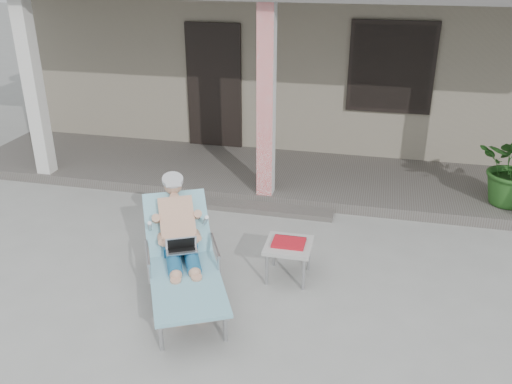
# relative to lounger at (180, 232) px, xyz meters

# --- Properties ---
(ground) EXTENTS (60.00, 60.00, 0.00)m
(ground) POSITION_rel_lounger_xyz_m (0.37, 0.26, -0.73)
(ground) COLOR #9E9E99
(ground) RESTS_ON ground
(house) EXTENTS (10.40, 5.40, 3.30)m
(house) POSITION_rel_lounger_xyz_m (0.37, 6.75, 0.94)
(house) COLOR gray
(house) RESTS_ON ground
(porch_deck) EXTENTS (10.00, 2.00, 0.15)m
(porch_deck) POSITION_rel_lounger_xyz_m (0.37, 3.26, -0.65)
(porch_deck) COLOR #605B56
(porch_deck) RESTS_ON ground
(porch_step) EXTENTS (2.00, 0.30, 0.07)m
(porch_step) POSITION_rel_lounger_xyz_m (0.37, 2.11, -0.69)
(porch_step) COLOR #605B56
(porch_step) RESTS_ON ground
(lounger) EXTENTS (1.38, 1.86, 1.18)m
(lounger) POSITION_rel_lounger_xyz_m (0.00, 0.00, 0.00)
(lounger) COLOR #B7B7BC
(lounger) RESTS_ON ground
(side_table) EXTENTS (0.50, 0.50, 0.45)m
(side_table) POSITION_rel_lounger_xyz_m (1.02, 0.54, -0.35)
(side_table) COLOR #B1B1AC
(side_table) RESTS_ON ground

